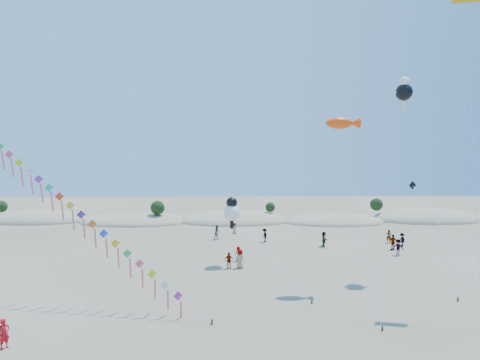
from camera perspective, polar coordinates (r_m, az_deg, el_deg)
The scene contains 9 objects.
dune_ridge at distance 65.63m, azimuth 0.01°, elevation -5.76°, with size 145.30×11.49×5.57m.
kite_train at distance 33.53m, azimuth -24.14°, elevation -2.45°, with size 22.05×9.18×15.32m.
fish_kite at distance 35.46m, azimuth 14.44°, elevation 7.78°, with size 2.89×10.09×14.32m.
cartoon_kite_low at distance 40.36m, azimuth -1.17°, elevation -4.35°, with size 6.92×11.55×6.83m.
cartoon_kite_high at distance 41.10m, azimuth 22.31°, elevation 11.68°, with size 2.26×8.80×18.32m.
parafoil_kite at distance 38.35m, azimuth 29.50°, elevation 20.76°, with size 3.68×8.31×23.79m.
dark_kite at distance 46.07m, azimuth 25.30°, elevation -3.75°, with size 0.96×14.19×8.06m.
flyer_foreground at distance 28.37m, azimuth -30.52°, elevation -18.32°, with size 0.65×0.42×1.77m, color #B10E16.
beachgoers at distance 47.88m, azimuth 9.60°, elevation -8.66°, with size 23.23×17.24×1.84m.
Camera 1 is at (-0.19, -19.48, 11.49)m, focal length 30.00 mm.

